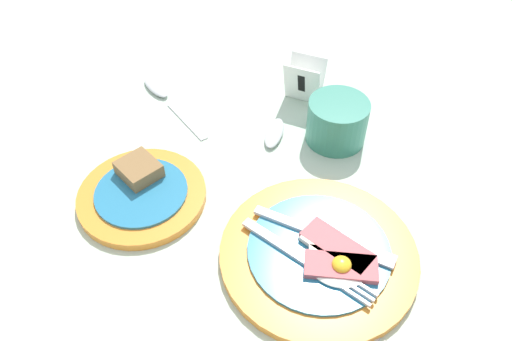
# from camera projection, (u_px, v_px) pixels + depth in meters

# --- Properties ---
(ground_plane) EXTENTS (3.00, 3.00, 0.00)m
(ground_plane) POSITION_uv_depth(u_px,v_px,m) (230.00, 233.00, 0.64)
(ground_plane) COLOR #B7CCB7
(breakfast_plate) EXTENTS (0.24, 0.24, 0.03)m
(breakfast_plate) POSITION_uv_depth(u_px,v_px,m) (320.00, 254.00, 0.61)
(breakfast_plate) COLOR orange
(breakfast_plate) RESTS_ON ground_plane
(bread_plate) EXTENTS (0.17, 0.17, 0.04)m
(bread_plate) POSITION_uv_depth(u_px,v_px,m) (140.00, 194.00, 0.68)
(bread_plate) COLOR orange
(bread_plate) RESTS_ON ground_plane
(sugar_cup) EXTENTS (0.09, 0.09, 0.07)m
(sugar_cup) POSITION_uv_depth(u_px,v_px,m) (337.00, 120.00, 0.74)
(sugar_cup) COLOR #337F6B
(sugar_cup) RESTS_ON ground_plane
(number_card) EXTENTS (0.06, 0.05, 0.07)m
(number_card) POSITION_uv_depth(u_px,v_px,m) (304.00, 81.00, 0.81)
(number_card) COLOR white
(number_card) RESTS_ON ground_plane
(teaspoon_by_saucer) EXTENTS (0.06, 0.19, 0.01)m
(teaspoon_by_saucer) POSITION_uv_depth(u_px,v_px,m) (270.00, 145.00, 0.75)
(teaspoon_by_saucer) COLOR silver
(teaspoon_by_saucer) RESTS_ON ground_plane
(teaspoon_near_cup) EXTENTS (0.18, 0.11, 0.01)m
(teaspoon_near_cup) POSITION_uv_depth(u_px,v_px,m) (164.00, 95.00, 0.84)
(teaspoon_near_cup) COLOR silver
(teaspoon_near_cup) RESTS_ON ground_plane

